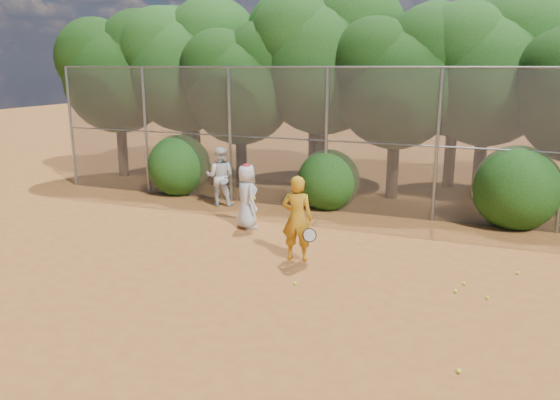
% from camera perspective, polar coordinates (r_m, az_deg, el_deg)
% --- Properties ---
extents(ground, '(80.00, 80.00, 0.00)m').
position_cam_1_polar(ground, '(10.07, 0.04, -9.81)').
color(ground, '#955321').
rests_on(ground, ground).
extents(fence_back, '(20.05, 0.09, 4.03)m').
position_cam_1_polar(fence_back, '(15.12, 8.07, 6.19)').
color(fence_back, gray).
rests_on(fence_back, ground).
extents(tree_0, '(4.38, 3.81, 6.00)m').
position_cam_1_polar(tree_0, '(20.99, -16.49, 13.05)').
color(tree_0, black).
rests_on(tree_0, ground).
extents(tree_1, '(4.64, 4.03, 6.35)m').
position_cam_1_polar(tree_1, '(19.99, -9.77, 14.06)').
color(tree_1, black).
rests_on(tree_1, ground).
extents(tree_2, '(3.99, 3.47, 5.47)m').
position_cam_1_polar(tree_2, '(18.19, -3.99, 12.42)').
color(tree_2, black).
rests_on(tree_2, ground).
extents(tree_3, '(4.89, 4.26, 6.70)m').
position_cam_1_polar(tree_3, '(18.22, 4.79, 14.96)').
color(tree_3, black).
rests_on(tree_3, ground).
extents(tree_4, '(4.19, 3.64, 5.73)m').
position_cam_1_polar(tree_4, '(17.05, 12.36, 12.63)').
color(tree_4, black).
rests_on(tree_4, ground).
extents(tree_5, '(4.51, 3.92, 6.17)m').
position_cam_1_polar(tree_5, '(17.62, 21.12, 13.01)').
color(tree_5, black).
rests_on(tree_5, ground).
extents(tree_9, '(4.83, 4.20, 6.62)m').
position_cam_1_polar(tree_9, '(22.48, -8.91, 14.50)').
color(tree_9, black).
rests_on(tree_9, ground).
extents(tree_10, '(5.15, 4.48, 7.06)m').
position_cam_1_polar(tree_10, '(20.62, 3.91, 15.50)').
color(tree_10, black).
rests_on(tree_10, ground).
extents(tree_11, '(4.64, 4.03, 6.35)m').
position_cam_1_polar(tree_11, '(19.26, 18.20, 13.59)').
color(tree_11, black).
rests_on(tree_11, ground).
extents(bush_0, '(2.00, 2.00, 2.00)m').
position_cam_1_polar(bush_0, '(17.86, -10.50, 3.85)').
color(bush_0, '#174411').
rests_on(bush_0, ground).
extents(bush_1, '(1.80, 1.80, 1.80)m').
position_cam_1_polar(bush_1, '(15.83, 5.09, 2.38)').
color(bush_1, '#174411').
rests_on(bush_1, ground).
extents(bush_2, '(2.20, 2.20, 2.20)m').
position_cam_1_polar(bush_2, '(15.18, 23.50, 1.54)').
color(bush_2, '#174411').
rests_on(bush_2, ground).
extents(player_yellow, '(0.87, 0.60, 1.84)m').
position_cam_1_polar(player_yellow, '(11.48, 1.80, -1.94)').
color(player_yellow, '#C68817').
rests_on(player_yellow, ground).
extents(player_teen, '(0.94, 0.93, 1.66)m').
position_cam_1_polar(player_teen, '(13.82, -3.49, 0.39)').
color(player_teen, silver).
rests_on(player_teen, ground).
extents(player_white, '(0.99, 0.87, 1.75)m').
position_cam_1_polar(player_white, '(16.15, -6.29, 2.48)').
color(player_white, white).
rests_on(player_white, ground).
extents(ball_0, '(0.07, 0.07, 0.07)m').
position_cam_1_polar(ball_0, '(10.52, 20.84, -9.51)').
color(ball_0, '#D9EF2B').
rests_on(ball_0, ground).
extents(ball_1, '(0.07, 0.07, 0.07)m').
position_cam_1_polar(ball_1, '(11.03, 18.66, -8.23)').
color(ball_1, '#D9EF2B').
rests_on(ball_1, ground).
extents(ball_2, '(0.07, 0.07, 0.07)m').
position_cam_1_polar(ball_2, '(8.10, 18.17, -16.60)').
color(ball_2, '#D9EF2B').
rests_on(ball_2, ground).
extents(ball_3, '(0.07, 0.07, 0.07)m').
position_cam_1_polar(ball_3, '(10.62, 17.85, -9.04)').
color(ball_3, '#D9EF2B').
rests_on(ball_3, ground).
extents(ball_4, '(0.07, 0.07, 0.07)m').
position_cam_1_polar(ball_4, '(10.46, 1.58, -8.70)').
color(ball_4, '#D9EF2B').
rests_on(ball_4, ground).
extents(ball_5, '(0.07, 0.07, 0.07)m').
position_cam_1_polar(ball_5, '(11.92, 23.57, -7.01)').
color(ball_5, '#D9EF2B').
rests_on(ball_5, ground).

